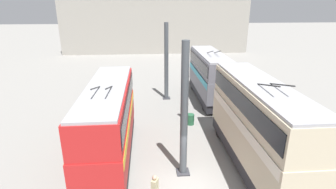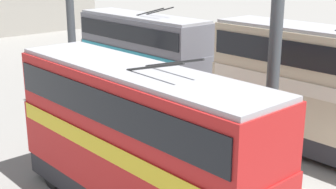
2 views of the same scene
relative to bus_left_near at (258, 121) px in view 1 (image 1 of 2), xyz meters
The scene contains 9 objects.
ground_plane 5.57m from the bus_left_near, 111.91° to the left, with size 240.00×240.00×0.00m, color gray.
depot_back_wall 38.31m from the bus_left_near, ahead, with size 0.50×36.00×9.93m.
support_column_near 4.40m from the bus_left_near, 93.94° to the left, with size 0.75×0.75×7.73m.
support_column_far 13.20m from the bus_left_near, 19.20° to the left, with size 0.75×0.75×7.73m.
bus_left_near is the anchor object (origin of this frame).
bus_left_far 12.00m from the bus_left_near, ahead, with size 9.29×2.54×5.43m.
bus_right_mid 8.80m from the bus_left_near, 80.32° to the left, with size 9.98×2.54×5.53m.
person_aisle_midway 8.41m from the bus_left_near, 23.42° to the left, with size 0.47×0.46×1.77m.
oil_drum 7.23m from the bus_left_near, 24.99° to the left, with size 0.66×0.66×0.88m.
Camera 1 is at (-11.48, 1.94, 9.45)m, focal length 28.00 mm.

